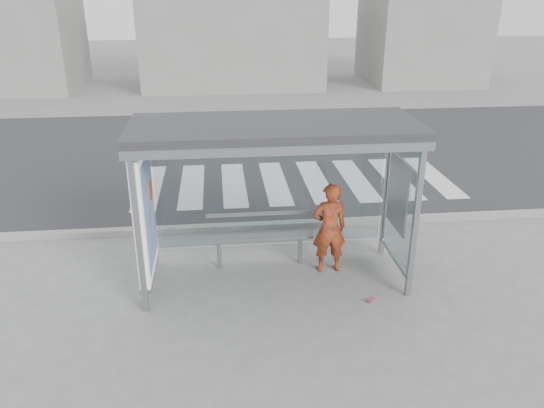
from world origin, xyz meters
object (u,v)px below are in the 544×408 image
Objects in this scene: person at (329,228)px; soda_can at (370,300)px; bus_shelter at (250,164)px; bench at (260,236)px.

person reaches higher than soda_can.
bus_shelter is 2.73× the size of person.
bus_shelter is 36.90× the size of soda_can.
person is 1.35m from soda_can.
bus_shelter is 1.77m from person.
bus_shelter reaches higher than bench.
soda_can is at bearing -27.18° from bus_shelter.
bus_shelter is at bearing 4.78° from person.
bench is 2.12m from soda_can.
person is at bearing 6.42° from bus_shelter.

